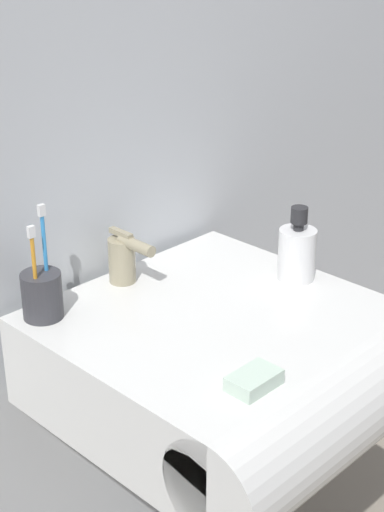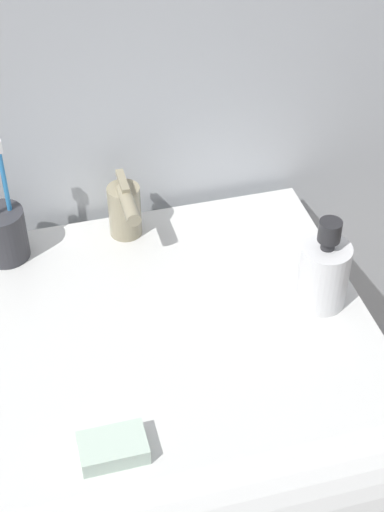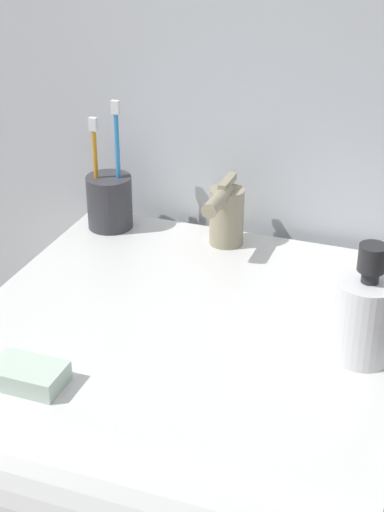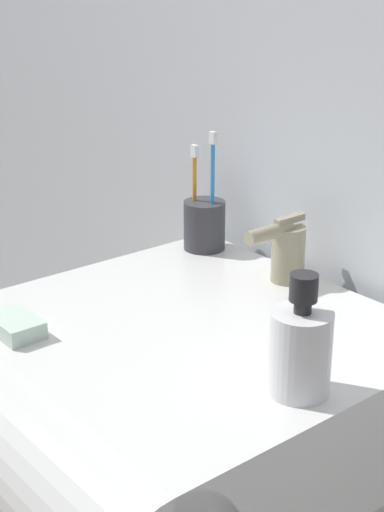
% 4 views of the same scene
% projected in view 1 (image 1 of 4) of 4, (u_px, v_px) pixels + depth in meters
% --- Properties ---
extents(wall_back, '(5.00, 0.05, 2.40)m').
position_uv_depth(wall_back, '(95.00, 90.00, 1.43)').
color(wall_back, silver).
rests_on(wall_back, ground).
extents(sink_basin, '(0.55, 0.59, 0.18)m').
position_uv_depth(sink_basin, '(237.00, 368.00, 1.38)').
color(sink_basin, white).
rests_on(sink_basin, sink_pedestal).
extents(faucet, '(0.05, 0.11, 0.10)m').
position_uv_depth(faucet, '(124.00, 257.00, 1.47)').
color(faucet, tan).
rests_on(faucet, sink_basin).
extents(toothbrush_cup, '(0.07, 0.07, 0.20)m').
position_uv_depth(toothbrush_cup, '(42.00, 294.00, 1.35)').
color(toothbrush_cup, '#38383D').
rests_on(toothbrush_cup, sink_basin).
extents(soap_bottle, '(0.07, 0.07, 0.15)m').
position_uv_depth(soap_bottle, '(297.00, 252.00, 1.49)').
color(soap_bottle, white).
rests_on(soap_bottle, sink_basin).
extents(bar_soap, '(0.08, 0.05, 0.02)m').
position_uv_depth(bar_soap, '(254.00, 380.00, 1.17)').
color(bar_soap, silver).
rests_on(bar_soap, sink_basin).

